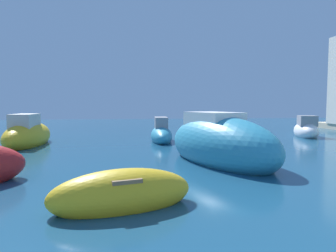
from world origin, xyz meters
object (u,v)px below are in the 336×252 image
at_px(moored_boat_4, 306,130).
at_px(moored_boat_6, 123,194).
at_px(moored_boat_2, 220,144).
at_px(moored_boat_5, 28,135).
at_px(moored_boat_7, 161,134).

height_order(moored_boat_4, moored_boat_6, moored_boat_4).
distance_m(moored_boat_2, moored_boat_5, 10.46).
bearing_deg(moored_boat_7, moored_boat_4, 99.42).
bearing_deg(moored_boat_4, moored_boat_6, 155.42).
bearing_deg(moored_boat_6, moored_boat_2, -142.30).
bearing_deg(moored_boat_6, moored_boat_7, -115.11).
bearing_deg(moored_boat_2, moored_boat_7, 175.04).
bearing_deg(moored_boat_5, moored_boat_7, -80.86).
bearing_deg(moored_boat_5, moored_boat_4, -81.30).
bearing_deg(moored_boat_7, moored_boat_6, -7.23).
xyz_separation_m(moored_boat_4, moored_boat_6, (-12.06, -12.31, -0.15)).
height_order(moored_boat_2, moored_boat_5, moored_boat_2).
distance_m(moored_boat_4, moored_boat_7, 10.01).
height_order(moored_boat_4, moored_boat_5, moored_boat_5).
bearing_deg(moored_boat_4, moored_boat_5, 116.19).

